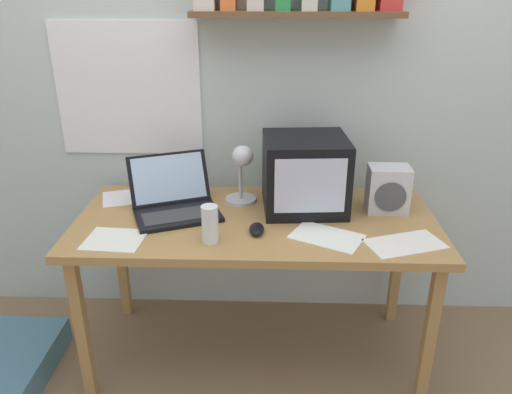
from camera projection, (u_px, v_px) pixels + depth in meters
name	position (u px, v px, depth m)	size (l,w,h in m)	color
ground_plane	(256.00, 351.00, 2.41)	(12.00, 12.00, 0.00)	#856A4C
back_wall	(259.00, 61.00, 2.29)	(5.60, 0.24, 2.60)	silver
corner_desk	(256.00, 232.00, 2.15)	(1.53, 0.70, 0.71)	#B18349
crt_monitor	(305.00, 174.00, 2.17)	(0.38, 0.36, 0.32)	black
laptop	(174.00, 199.00, 2.17)	(0.45, 0.43, 0.23)	black
desk_lamp	(242.00, 169.00, 2.19)	(0.14, 0.17, 0.28)	silver
juice_glass	(210.00, 226.00, 1.91)	(0.07, 0.07, 0.15)	white
space_heater	(388.00, 189.00, 2.16)	(0.18, 0.13, 0.20)	silver
computer_mouse	(257.00, 229.00, 2.00)	(0.06, 0.11, 0.03)	black
printed_handout	(327.00, 237.00, 1.97)	(0.32, 0.28, 0.00)	white
loose_paper_near_laptop	(405.00, 244.00, 1.92)	(0.33, 0.25, 0.00)	white
loose_paper_near_monitor	(123.00, 198.00, 2.32)	(0.23, 0.23, 0.00)	white
open_notebook	(115.00, 240.00, 1.95)	(0.24, 0.21, 0.00)	white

